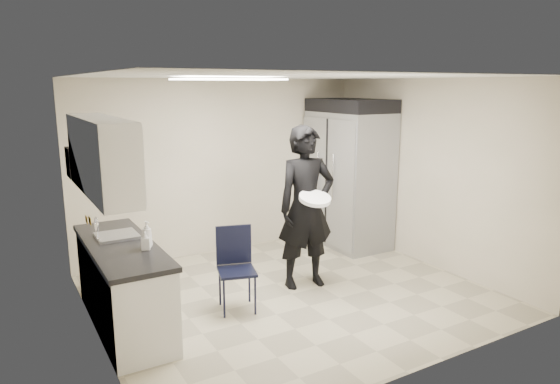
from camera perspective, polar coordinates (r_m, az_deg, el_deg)
floor at (r=6.24m, az=1.35°, el=-11.57°), size 4.50×4.50×0.00m
ceiling at (r=5.71m, az=1.48°, el=13.06°), size 4.50×4.50×0.00m
back_wall at (r=7.58m, az=-6.54°, el=2.89°), size 4.50×0.00×4.50m
left_wall at (r=5.06m, az=-20.85°, el=-2.46°), size 0.00×4.00×4.00m
right_wall at (r=7.25m, az=16.74°, el=2.03°), size 0.00×4.00×4.00m
ceiling_panel at (r=5.78m, az=-5.86°, el=12.70°), size 1.20×0.60×0.02m
lower_counter at (r=5.57m, az=-17.44°, el=-10.35°), size 0.60×1.90×0.86m
countertop at (r=5.42m, az=-17.75°, el=-5.89°), size 0.64×1.95×0.05m
sink at (r=5.66m, az=-18.10°, el=-5.30°), size 0.42×0.40×0.14m
faucet at (r=5.58m, az=-20.21°, el=-4.08°), size 0.02×0.02×0.24m
upper_cabinets at (r=5.19m, az=-19.76°, el=3.87°), size 0.35×1.80×0.75m
towel_dispenser at (r=6.33m, az=-22.16°, el=3.18°), size 0.22×0.30×0.35m
notice_sticker_left at (r=5.18m, az=-20.91°, el=-3.07°), size 0.00×0.12×0.07m
notice_sticker_right at (r=5.38m, az=-21.24°, el=-2.98°), size 0.00×0.12×0.07m
commercial_fridge at (r=7.94m, az=7.85°, el=1.44°), size 0.80×1.35×2.10m
fridge_compressor at (r=7.81m, az=8.09°, el=9.76°), size 0.80×1.35×0.20m
folding_chair at (r=5.69m, az=-4.96°, el=-9.03°), size 0.50×0.50×0.92m
man_tuxedo at (r=6.20m, az=3.00°, el=-1.78°), size 0.81×0.61×2.03m
bucket_lid at (r=5.94m, az=4.01°, el=-0.73°), size 0.44×0.44×0.05m
soap_bottle_a at (r=5.18m, az=-14.97°, el=-4.70°), size 0.13×0.13×0.27m
soap_bottle_b at (r=5.12m, az=-15.11°, el=-5.37°), size 0.11×0.11×0.18m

